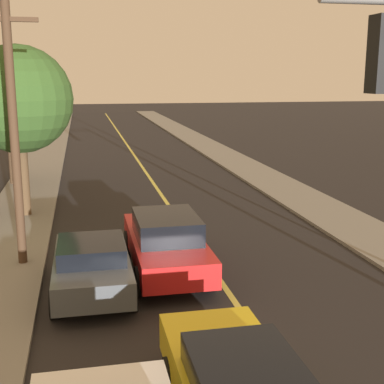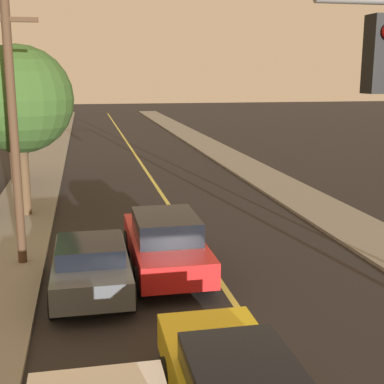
{
  "view_description": "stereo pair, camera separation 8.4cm",
  "coord_description": "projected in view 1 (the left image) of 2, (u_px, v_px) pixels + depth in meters",
  "views": [
    {
      "loc": [
        -3.38,
        -2.65,
        5.26
      ],
      "look_at": [
        0.0,
        13.71,
        1.6
      ],
      "focal_mm": 50.0,
      "sensor_mm": 36.0,
      "label": 1
    },
    {
      "loc": [
        -3.29,
        -2.66,
        5.26
      ],
      "look_at": [
        0.0,
        13.71,
        1.6
      ],
      "focal_mm": 50.0,
      "sensor_mm": 36.0,
      "label": 2
    }
  ],
  "objects": [
    {
      "name": "road_surface",
      "position": [
        130.0,
        149.0,
        38.76
      ],
      "size": [
        9.1,
        80.0,
        0.01
      ],
      "color": "black",
      "rests_on": "ground"
    },
    {
      "name": "sidewalk_left",
      "position": [
        48.0,
        151.0,
        37.61
      ],
      "size": [
        2.5,
        80.0,
        0.12
      ],
      "color": "gray",
      "rests_on": "ground"
    },
    {
      "name": "sidewalk_right",
      "position": [
        208.0,
        146.0,
        39.9
      ],
      "size": [
        2.5,
        80.0,
        0.12
      ],
      "color": "gray",
      "rests_on": "ground"
    },
    {
      "name": "car_near_lane_second",
      "position": [
        166.0,
        242.0,
        14.45
      ],
      "size": [
        1.97,
        4.98,
        1.64
      ],
      "color": "red",
      "rests_on": "ground"
    },
    {
      "name": "car_outer_lane_second",
      "position": [
        92.0,
        265.0,
        12.99
      ],
      "size": [
        1.92,
        4.01,
        1.38
      ],
      "color": "#474C51",
      "rests_on": "ground"
    },
    {
      "name": "utility_pole_left",
      "position": [
        14.0,
        129.0,
        14.21
      ],
      "size": [
        1.6,
        0.24,
        7.14
      ],
      "color": "#422D1E",
      "rests_on": "ground"
    },
    {
      "name": "tree_left_near",
      "position": [
        7.0,
        100.0,
        25.06
      ],
      "size": [
        3.58,
        3.58,
        5.81
      ],
      "color": "#3D2B1C",
      "rests_on": "ground"
    },
    {
      "name": "tree_left_far",
      "position": [
        19.0,
        100.0,
        19.26
      ],
      "size": [
        3.9,
        3.9,
        6.24
      ],
      "color": "#4C3823",
      "rests_on": "ground"
    }
  ]
}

